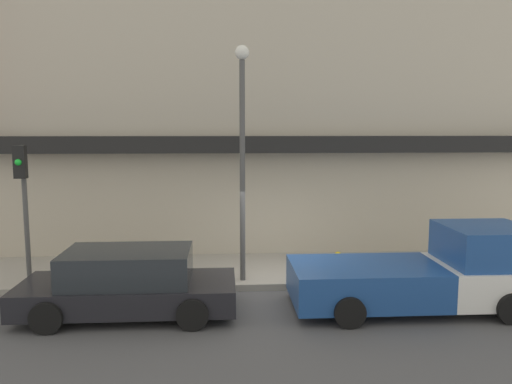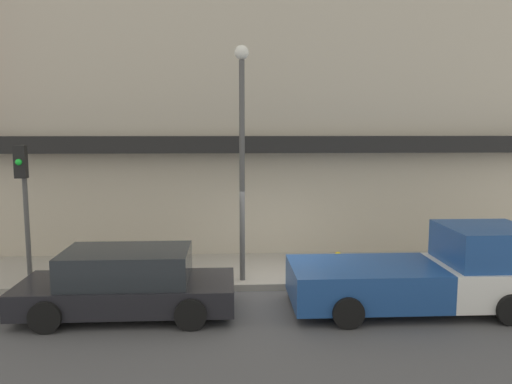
{
  "view_description": "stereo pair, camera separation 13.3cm",
  "coord_description": "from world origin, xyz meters",
  "px_view_note": "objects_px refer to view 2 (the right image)",
  "views": [
    {
      "loc": [
        -1.28,
        -12.17,
        4.09
      ],
      "look_at": [
        -0.43,
        1.27,
        2.37
      ],
      "focal_mm": 35.0,
      "sensor_mm": 36.0,
      "label": 1
    },
    {
      "loc": [
        -1.15,
        -12.18,
        4.09
      ],
      "look_at": [
        -0.43,
        1.27,
        2.37
      ],
      "focal_mm": 35.0,
      "sensor_mm": 36.0,
      "label": 2
    }
  ],
  "objects_px": {
    "parked_car": "(127,283)",
    "pickup_truck": "(430,274)",
    "street_lamp": "(242,138)",
    "traffic_light": "(24,190)",
    "fire_hydrant": "(338,264)"
  },
  "relations": [
    {
      "from": "pickup_truck",
      "to": "street_lamp",
      "type": "xyz_separation_m",
      "value": [
        -4.22,
        1.84,
        3.04
      ]
    },
    {
      "from": "pickup_truck",
      "to": "street_lamp",
      "type": "bearing_deg",
      "value": 158.64
    },
    {
      "from": "fire_hydrant",
      "to": "traffic_light",
      "type": "relative_size",
      "value": 0.19
    },
    {
      "from": "street_lamp",
      "to": "traffic_light",
      "type": "xyz_separation_m",
      "value": [
        -5.4,
        -0.13,
        -1.26
      ]
    },
    {
      "from": "fire_hydrant",
      "to": "street_lamp",
      "type": "xyz_separation_m",
      "value": [
        -2.56,
        -0.22,
        3.36
      ]
    },
    {
      "from": "pickup_truck",
      "to": "fire_hydrant",
      "type": "bearing_deg",
      "value": 131.1
    },
    {
      "from": "pickup_truck",
      "to": "traffic_light",
      "type": "height_order",
      "value": "traffic_light"
    },
    {
      "from": "fire_hydrant",
      "to": "traffic_light",
      "type": "distance_m",
      "value": 8.23
    },
    {
      "from": "pickup_truck",
      "to": "traffic_light",
      "type": "relative_size",
      "value": 1.59
    },
    {
      "from": "street_lamp",
      "to": "fire_hydrant",
      "type": "bearing_deg",
      "value": 4.99
    },
    {
      "from": "pickup_truck",
      "to": "parked_car",
      "type": "relative_size",
      "value": 1.19
    },
    {
      "from": "parked_car",
      "to": "pickup_truck",
      "type": "bearing_deg",
      "value": 1.06
    },
    {
      "from": "fire_hydrant",
      "to": "traffic_light",
      "type": "bearing_deg",
      "value": -177.45
    },
    {
      "from": "street_lamp",
      "to": "traffic_light",
      "type": "relative_size",
      "value": 1.7
    },
    {
      "from": "street_lamp",
      "to": "parked_car",
      "type": "bearing_deg",
      "value": -144.61
    }
  ]
}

